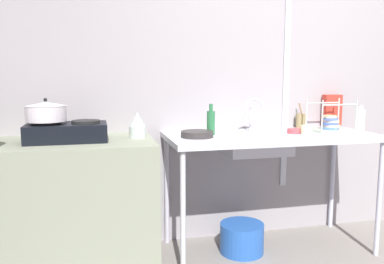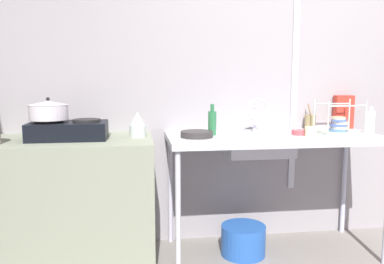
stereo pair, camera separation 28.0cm
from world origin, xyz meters
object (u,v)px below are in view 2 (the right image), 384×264
percolator (138,125)px  bottle_by_rack (370,122)px  sink_basin (258,146)px  small_bowl_on_drainboard (299,132)px  frying_pan (197,134)px  bottle_by_sink (212,122)px  faucet (257,111)px  bucket_on_floor (243,240)px  stove (68,130)px  cereal_box (343,112)px  utensil_jar (310,122)px  cup_by_rack (311,131)px  pot_on_left_burner (48,110)px  dish_rack (339,126)px

percolator → bottle_by_rack: (1.67, -0.11, 0.00)m
percolator → bottle_by_rack: 1.67m
sink_basin → small_bowl_on_drainboard: small_bowl_on_drainboard is taller
sink_basin → small_bowl_on_drainboard: size_ratio=4.26×
frying_pan → bottle_by_sink: bottle_by_sink is taller
faucet → small_bowl_on_drainboard: 0.34m
bucket_on_floor → bottle_by_sink: bearing=162.8°
stove → cereal_box: size_ratio=1.91×
stove → frying_pan: size_ratio=2.24×
sink_basin → faucet: 0.27m
stove → frying_pan: (0.87, -0.03, -0.04)m
bottle_by_rack → utensil_jar: size_ratio=0.99×
cup_by_rack → bucket_on_floor: size_ratio=0.26×
sink_basin → cereal_box: cereal_box is taller
utensil_jar → frying_pan: bearing=-162.6°
pot_on_left_burner → bottle_by_rack: size_ratio=1.27×
percolator → cereal_box: cereal_box is taller
faucet → frying_pan: bearing=-165.1°
pot_on_left_burner → dish_rack: size_ratio=0.84×
pot_on_left_burner → bucket_on_floor: 1.66m
pot_on_left_burner → small_bowl_on_drainboard: (1.74, -0.02, -0.18)m
percolator → cup_by_rack: 1.23m
stove → dish_rack: size_ratio=1.66×
dish_rack → utensil_jar: bearing=118.0°
dish_rack → bottle_by_sink: 0.96m
pot_on_left_burner → sink_basin: pot_on_left_burner is taller
bottle_by_sink → cereal_box: bearing=11.2°
pot_on_left_burner → dish_rack: (2.08, 0.04, -0.15)m
bottle_by_sink → bucket_on_floor: (0.23, -0.07, -0.87)m
frying_pan → dish_rack: dish_rack is taller
sink_basin → bottle_by_rack: 0.84m
sink_basin → bottle_by_sink: size_ratio=2.08×
pot_on_left_burner → bucket_on_floor: bearing=-0.5°
cup_by_rack → cereal_box: 0.58m
sink_basin → bucket_on_floor: bearing=171.7°
percolator → faucet: bearing=4.1°
cup_by_rack → stove: bearing=177.0°
cereal_box → pot_on_left_burner: bearing=-172.0°
faucet → bucket_on_floor: (-0.12, -0.11, -0.95)m
percolator → stove: bearing=-176.1°
percolator → bucket_on_floor: size_ratio=0.55×
stove → bottle_by_sink: 1.00m
cup_by_rack → cereal_box: (0.43, 0.37, 0.10)m
small_bowl_on_drainboard → bucket_on_floor: (-0.40, 0.00, -0.80)m
stove → pot_on_left_burner: pot_on_left_burner is taller
dish_rack → cereal_box: 0.30m
faucet → small_bowl_on_drainboard: bearing=-21.6°
stove → cereal_box: (2.12, 0.28, 0.07)m
frying_pan → cereal_box: (1.25, 0.31, 0.11)m
cereal_box → bucket_on_floor: (-0.90, -0.29, -0.91)m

